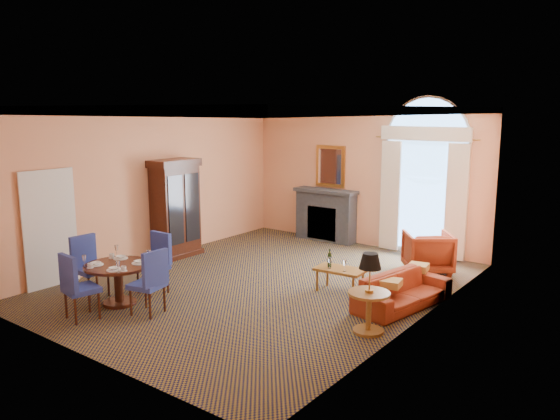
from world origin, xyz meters
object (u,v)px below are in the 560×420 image
Objects in this scene: dining_table at (118,274)px; coffee_table at (339,270)px; armoire at (175,210)px; sofa at (403,291)px; armchair at (428,252)px; side_table at (369,285)px.

dining_table reaches higher than coffee_table.
armoire is 5.32m from sofa.
armchair reaches higher than coffee_table.
dining_table is 0.94× the size of side_table.
armoire is at bearing 101.98° from sofa.
coffee_table is (-1.18, -0.02, 0.14)m from sofa.
sofa is (5.27, 0.06, -0.75)m from armoire.
dining_table is 1.22× the size of armchair.
dining_table is at bearing -159.41° from side_table.
dining_table is at bearing -60.27° from armoire.
armoire is at bearing -13.37° from armchair.
dining_table is at bearing 17.84° from armchair.
dining_table is 0.59× the size of sofa.
side_table is at bearing -49.63° from coffee_table.
armoire is 5.33m from armchair.
armchair is at bearing 22.86° from sofa.
sofa is at bearing -3.54° from coffee_table.
side_table is (1.23, -1.24, 0.31)m from coffee_table.
coffee_table reaches higher than sofa.
coffee_table is (4.09, 0.04, -0.61)m from armoire.
armchair is at bearing 23.74° from armoire.
sofa is 2.06× the size of armchair.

